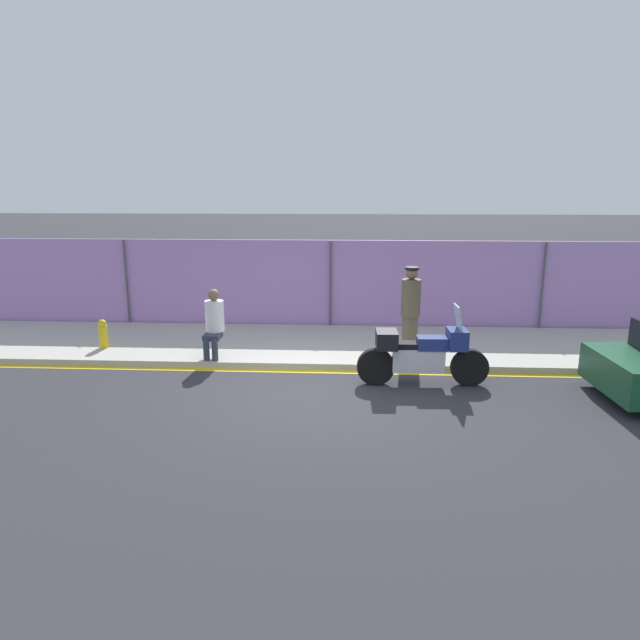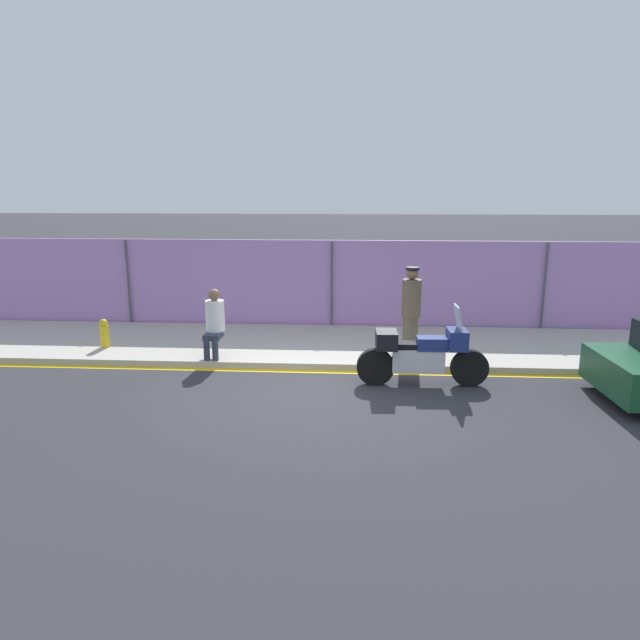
% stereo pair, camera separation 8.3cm
% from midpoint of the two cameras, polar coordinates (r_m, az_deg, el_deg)
% --- Properties ---
extents(ground_plane, '(120.00, 120.00, 0.00)m').
position_cam_midpoint_polar(ground_plane, '(9.56, -0.21, -7.54)').
color(ground_plane, '#2D2D33').
extents(sidewalk, '(36.68, 3.09, 0.12)m').
position_cam_midpoint_polar(sidewalk, '(12.26, 0.58, -2.50)').
color(sidewalk, '#ADA89E').
rests_on(sidewalk, ground_plane).
extents(curb_paint_stripe, '(36.68, 0.18, 0.01)m').
position_cam_midpoint_polar(curb_paint_stripe, '(10.71, 0.18, -5.19)').
color(curb_paint_stripe, gold).
rests_on(curb_paint_stripe, ground_plane).
extents(storefront_fence, '(34.84, 0.17, 2.15)m').
position_cam_midpoint_polar(storefront_fence, '(13.63, 0.90, 3.49)').
color(storefront_fence, '#AD7FC6').
rests_on(storefront_fence, ground_plane).
extents(motorcycle, '(2.28, 0.53, 1.43)m').
position_cam_midpoint_polar(motorcycle, '(10.01, 9.91, -3.33)').
color(motorcycle, black).
rests_on(motorcycle, ground_plane).
extents(officer_standing, '(0.38, 0.38, 1.72)m').
position_cam_midpoint_polar(officer_standing, '(11.48, 8.84, 1.10)').
color(officer_standing, brown).
rests_on(officer_standing, sidewalk).
extents(person_seated_on_curb, '(0.37, 0.67, 1.32)m').
position_cam_midpoint_polar(person_seated_on_curb, '(11.33, -10.77, 0.06)').
color(person_seated_on_curb, '#2D3342').
rests_on(person_seated_on_curb, sidewalk).
extents(fire_hydrant, '(0.18, 0.23, 0.59)m').
position_cam_midpoint_polar(fire_hydrant, '(12.62, -21.04, -1.29)').
color(fire_hydrant, gold).
rests_on(fire_hydrant, sidewalk).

